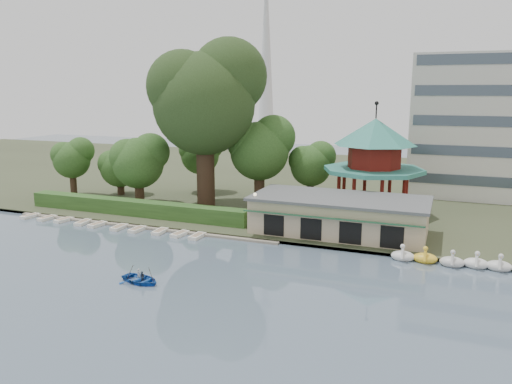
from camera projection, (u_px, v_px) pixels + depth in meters
The scene contains 13 objects.
ground_plane at pixel (144, 300), 37.37m from camera, with size 220.00×220.00×0.00m, color slate.
shore at pixel (318, 181), 84.75m from camera, with size 220.00×70.00×0.40m, color #424930.
embankment at pixel (236, 236), 53.12m from camera, with size 220.00×0.60×0.30m, color gray.
dock at pixel (140, 226), 57.32m from camera, with size 34.00×1.60×0.24m, color gray.
boathouse at pixel (339, 215), 53.36m from camera, with size 18.60×9.39×3.90m.
pavilion at pixel (374, 157), 60.76m from camera, with size 12.40×12.40×13.50m.
broadcast_tower at pixel (266, 35), 173.22m from camera, with size 8.00×8.00×96.00m.
hedge at pixel (135, 208), 61.16m from camera, with size 30.00×2.00×1.80m, color #345D25.
lamp_post at pixel (255, 205), 53.49m from camera, with size 0.36×0.36×4.28m.
big_tree at pixel (206, 95), 63.26m from camera, with size 14.35×13.38×21.67m.
small_trees at pixel (197, 155), 68.64m from camera, with size 38.98×16.36×11.85m.
moored_rowboats at pixel (109, 226), 57.22m from camera, with size 24.51×2.69×0.36m.
rowboat_with_passengers at pixel (140, 276), 40.72m from camera, with size 5.59×4.48×2.01m.
Camera 1 is at (20.61, -29.48, 15.48)m, focal length 35.00 mm.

